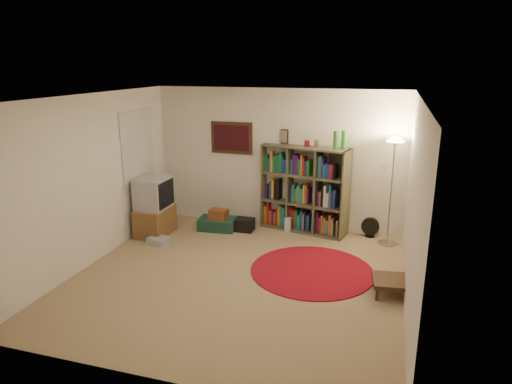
% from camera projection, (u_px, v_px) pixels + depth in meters
% --- Properties ---
extents(room, '(4.54, 4.54, 2.54)m').
position_uv_depth(room, '(233.00, 190.00, 6.14)').
color(room, '#9F825D').
rests_on(room, ground).
extents(bookshelf, '(1.59, 0.76, 1.84)m').
position_uv_depth(bookshelf, '(303.00, 190.00, 8.06)').
color(bookshelf, brown).
rests_on(bookshelf, ground).
extents(floor_lamp, '(0.43, 0.43, 1.80)m').
position_uv_depth(floor_lamp, '(394.00, 156.00, 7.21)').
color(floor_lamp, '#AFB0B4').
rests_on(floor_lamp, ground).
extents(floor_fan, '(0.31, 0.17, 0.35)m').
position_uv_depth(floor_fan, '(370.00, 227.00, 7.87)').
color(floor_fan, black).
rests_on(floor_fan, ground).
extents(tv_stand, '(0.51, 0.71, 1.03)m').
position_uv_depth(tv_stand, '(155.00, 207.00, 7.92)').
color(tv_stand, brown).
rests_on(tv_stand, ground).
extents(dvd_box, '(0.37, 0.33, 0.10)m').
position_uv_depth(dvd_box, '(159.00, 240.00, 7.63)').
color(dvd_box, '#B2B1B6').
rests_on(dvd_box, ground).
extents(suitcase, '(0.69, 0.48, 0.21)m').
position_uv_depth(suitcase, '(218.00, 224.00, 8.26)').
color(suitcase, '#163D30').
rests_on(suitcase, ground).
extents(wicker_basket, '(0.32, 0.23, 0.18)m').
position_uv_depth(wicker_basket, '(219.00, 214.00, 8.15)').
color(wicker_basket, brown).
rests_on(wicker_basket, suitcase).
extents(duffel_bag, '(0.32, 0.27, 0.22)m').
position_uv_depth(duffel_bag, '(245.00, 225.00, 8.19)').
color(duffel_bag, black).
rests_on(duffel_bag, ground).
extents(paper_towel, '(0.15, 0.15, 0.26)m').
position_uv_depth(paper_towel, '(288.00, 225.00, 8.13)').
color(paper_towel, silver).
rests_on(paper_towel, ground).
extents(red_rug, '(1.79, 1.79, 0.02)m').
position_uv_depth(red_rug, '(312.00, 271.00, 6.62)').
color(red_rug, maroon).
rests_on(red_rug, ground).
extents(side_table, '(0.53, 0.53, 0.22)m').
position_uv_depth(side_table, '(391.00, 282.00, 5.92)').
color(side_table, '#341E12').
rests_on(side_table, ground).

